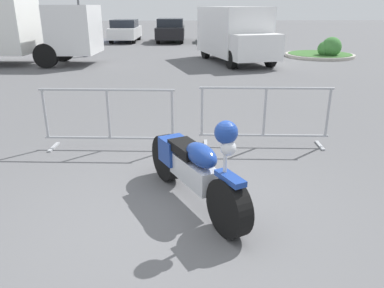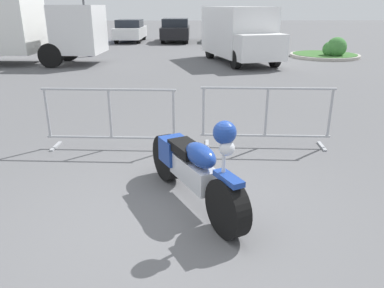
{
  "view_description": "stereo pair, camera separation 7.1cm",
  "coord_description": "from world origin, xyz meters",
  "px_view_note": "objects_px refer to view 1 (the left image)",
  "views": [
    {
      "loc": [
        0.04,
        -3.84,
        2.38
      ],
      "look_at": [
        0.27,
        0.8,
        0.65
      ],
      "focal_mm": 35.0,
      "sensor_mm": 36.0,
      "label": 1
    },
    {
      "loc": [
        0.11,
        -3.84,
        2.38
      ],
      "look_at": [
        0.27,
        0.8,
        0.65
      ],
      "focal_mm": 35.0,
      "sensor_mm": 36.0,
      "label": 2
    }
  ],
  "objects_px": {
    "parked_car_black": "(171,30)",
    "pedestrian": "(84,37)",
    "crowd_barrier_far": "(265,116)",
    "delivery_van": "(234,33)",
    "parked_car_maroon": "(34,30)",
    "parked_car_green": "(216,31)",
    "parked_car_white": "(125,31)",
    "motorcycle": "(194,168)",
    "crowd_barrier_near": "(109,118)",
    "parked_car_blue": "(81,31)"
  },
  "relations": [
    {
      "from": "parked_car_green",
      "to": "pedestrian",
      "type": "bearing_deg",
      "value": 138.71
    },
    {
      "from": "crowd_barrier_far",
      "to": "parked_car_black",
      "type": "relative_size",
      "value": 0.5
    },
    {
      "from": "parked_car_white",
      "to": "parked_car_black",
      "type": "distance_m",
      "value": 3.11
    },
    {
      "from": "parked_car_white",
      "to": "parked_car_green",
      "type": "height_order",
      "value": "parked_car_white"
    },
    {
      "from": "crowd_barrier_far",
      "to": "pedestrian",
      "type": "bearing_deg",
      "value": 114.88
    },
    {
      "from": "parked_car_maroon",
      "to": "parked_car_blue",
      "type": "distance_m",
      "value": 3.11
    },
    {
      "from": "crowd_barrier_far",
      "to": "parked_car_white",
      "type": "height_order",
      "value": "parked_car_white"
    },
    {
      "from": "parked_car_white",
      "to": "crowd_barrier_near",
      "type": "bearing_deg",
      "value": -171.78
    },
    {
      "from": "crowd_barrier_far",
      "to": "pedestrian",
      "type": "distance_m",
      "value": 13.94
    },
    {
      "from": "motorcycle",
      "to": "parked_car_black",
      "type": "distance_m",
      "value": 22.39
    },
    {
      "from": "parked_car_blue",
      "to": "parked_car_black",
      "type": "xyz_separation_m",
      "value": [
        6.21,
        -0.57,
        0.06
      ]
    },
    {
      "from": "parked_car_white",
      "to": "motorcycle",
      "type": "bearing_deg",
      "value": -168.92
    },
    {
      "from": "motorcycle",
      "to": "parked_car_blue",
      "type": "distance_m",
      "value": 23.88
    },
    {
      "from": "delivery_van",
      "to": "parked_car_blue",
      "type": "bearing_deg",
      "value": -152.39
    },
    {
      "from": "motorcycle",
      "to": "parked_car_black",
      "type": "bearing_deg",
      "value": 155.46
    },
    {
      "from": "motorcycle",
      "to": "parked_car_green",
      "type": "bearing_deg",
      "value": 147.51
    },
    {
      "from": "parked_car_maroon",
      "to": "parked_car_green",
      "type": "bearing_deg",
      "value": -90.27
    },
    {
      "from": "parked_car_maroon",
      "to": "parked_car_black",
      "type": "distance_m",
      "value": 9.32
    },
    {
      "from": "motorcycle",
      "to": "parked_car_white",
      "type": "distance_m",
      "value": 22.84
    },
    {
      "from": "motorcycle",
      "to": "parked_car_white",
      "type": "height_order",
      "value": "parked_car_white"
    },
    {
      "from": "motorcycle",
      "to": "pedestrian",
      "type": "height_order",
      "value": "pedestrian"
    },
    {
      "from": "parked_car_maroon",
      "to": "parked_car_white",
      "type": "xyz_separation_m",
      "value": [
        6.21,
        -0.24,
        -0.02
      ]
    },
    {
      "from": "crowd_barrier_far",
      "to": "motorcycle",
      "type": "bearing_deg",
      "value": -124.2
    },
    {
      "from": "crowd_barrier_near",
      "to": "crowd_barrier_far",
      "type": "height_order",
      "value": "same"
    },
    {
      "from": "delivery_van",
      "to": "parked_car_green",
      "type": "height_order",
      "value": "delivery_van"
    },
    {
      "from": "crowd_barrier_near",
      "to": "delivery_van",
      "type": "xyz_separation_m",
      "value": [
        3.82,
        10.58,
        0.69
      ]
    },
    {
      "from": "crowd_barrier_near",
      "to": "parked_car_black",
      "type": "xyz_separation_m",
      "value": [
        1.0,
        20.4,
        0.22
      ]
    },
    {
      "from": "pedestrian",
      "to": "parked_car_black",
      "type": "bearing_deg",
      "value": -12.58
    },
    {
      "from": "motorcycle",
      "to": "parked_car_blue",
      "type": "height_order",
      "value": "parked_car_blue"
    },
    {
      "from": "pedestrian",
      "to": "parked_car_maroon",
      "type": "bearing_deg",
      "value": 47.8
    },
    {
      "from": "crowd_barrier_far",
      "to": "delivery_van",
      "type": "height_order",
      "value": "delivery_van"
    },
    {
      "from": "delivery_van",
      "to": "parked_car_white",
      "type": "distance_m",
      "value": 11.63
    },
    {
      "from": "parked_car_maroon",
      "to": "delivery_van",
      "type": "bearing_deg",
      "value": -127.8
    },
    {
      "from": "parked_car_black",
      "to": "pedestrian",
      "type": "distance_m",
      "value": 8.8
    },
    {
      "from": "parked_car_black",
      "to": "pedestrian",
      "type": "bearing_deg",
      "value": 154.18
    },
    {
      "from": "parked_car_white",
      "to": "pedestrian",
      "type": "xyz_separation_m",
      "value": [
        -1.06,
        -7.95,
        0.18
      ]
    },
    {
      "from": "motorcycle",
      "to": "pedestrian",
      "type": "xyz_separation_m",
      "value": [
        -4.51,
        14.63,
        0.43
      ]
    },
    {
      "from": "parked_car_black",
      "to": "parked_car_green",
      "type": "height_order",
      "value": "parked_car_black"
    },
    {
      "from": "motorcycle",
      "to": "parked_car_white",
      "type": "relative_size",
      "value": 0.49
    },
    {
      "from": "motorcycle",
      "to": "parked_car_green",
      "type": "distance_m",
      "value": 22.41
    },
    {
      "from": "delivery_van",
      "to": "parked_car_green",
      "type": "distance_m",
      "value": 9.68
    },
    {
      "from": "crowd_barrier_near",
      "to": "delivery_van",
      "type": "distance_m",
      "value": 11.27
    },
    {
      "from": "parked_car_blue",
      "to": "crowd_barrier_near",
      "type": "bearing_deg",
      "value": -163.67
    },
    {
      "from": "crowd_barrier_near",
      "to": "parked_car_green",
      "type": "height_order",
      "value": "parked_car_green"
    },
    {
      "from": "parked_car_black",
      "to": "parked_car_green",
      "type": "distance_m",
      "value": 3.11
    },
    {
      "from": "crowd_barrier_far",
      "to": "parked_car_white",
      "type": "xyz_separation_m",
      "value": [
        -4.8,
        20.59,
        0.18
      ]
    },
    {
      "from": "crowd_barrier_near",
      "to": "parked_car_maroon",
      "type": "bearing_deg",
      "value": 111.75
    },
    {
      "from": "parked_car_blue",
      "to": "parked_car_green",
      "type": "distance_m",
      "value": 9.34
    },
    {
      "from": "motorcycle",
      "to": "parked_car_green",
      "type": "xyz_separation_m",
      "value": [
        2.75,
        22.24,
        0.2
      ]
    },
    {
      "from": "parked_car_blue",
      "to": "parked_car_black",
      "type": "distance_m",
      "value": 6.23
    }
  ]
}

